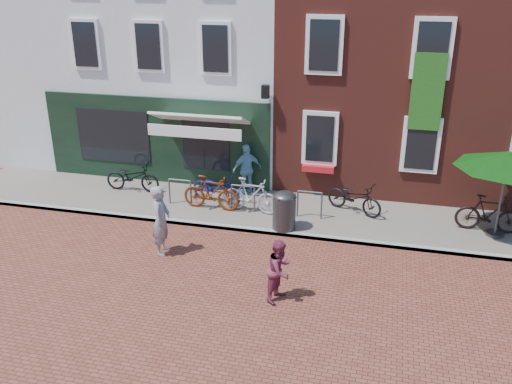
% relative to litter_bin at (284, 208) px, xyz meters
% --- Properties ---
extents(ground, '(80.00, 80.00, 0.00)m').
position_rel_litter_bin_xyz_m(ground, '(0.07, -0.30, -0.71)').
color(ground, brown).
extents(sidewalk, '(24.00, 3.00, 0.10)m').
position_rel_litter_bin_xyz_m(sidewalk, '(1.07, 1.20, -0.66)').
color(sidewalk, slate).
rests_on(sidewalk, ground).
extents(building_stucco, '(8.00, 8.00, 9.00)m').
position_rel_litter_bin_xyz_m(building_stucco, '(-4.93, 6.70, 3.79)').
color(building_stucco, silver).
rests_on(building_stucco, ground).
extents(building_brick_mid, '(6.00, 8.00, 10.00)m').
position_rel_litter_bin_xyz_m(building_brick_mid, '(2.07, 6.70, 4.29)').
color(building_brick_mid, maroon).
rests_on(building_brick_mid, ground).
extents(filler_left, '(7.00, 8.00, 9.00)m').
position_rel_litter_bin_xyz_m(filler_left, '(-12.43, 6.70, 3.79)').
color(filler_left, silver).
rests_on(filler_left, ground).
extents(litter_bin, '(0.64, 0.64, 1.18)m').
position_rel_litter_bin_xyz_m(litter_bin, '(0.00, 0.00, 0.00)').
color(litter_bin, '#343437').
rests_on(litter_bin, sidewalk).
extents(parasol, '(2.70, 2.70, 2.50)m').
position_rel_litter_bin_xyz_m(parasol, '(5.67, 1.00, 1.64)').
color(parasol, '#4C4C4F').
rests_on(parasol, sidewalk).
extents(woman, '(0.52, 0.72, 1.85)m').
position_rel_litter_bin_xyz_m(woman, '(-2.80, -1.96, 0.22)').
color(woman, gray).
rests_on(woman, ground).
extents(boy, '(0.74, 0.84, 1.44)m').
position_rel_litter_bin_xyz_m(boy, '(0.56, -3.32, 0.01)').
color(boy, maroon).
rests_on(boy, ground).
extents(cafe_person, '(1.01, 0.90, 1.64)m').
position_rel_litter_bin_xyz_m(cafe_person, '(-1.68, 2.30, 0.21)').
color(cafe_person, '#70ABC4').
rests_on(cafe_person, sidewalk).
extents(bicycle_0, '(1.83, 0.69, 0.95)m').
position_rel_litter_bin_xyz_m(bicycle_0, '(-5.35, 1.59, -0.13)').
color(bicycle_0, black).
rests_on(bicycle_0, sidewalk).
extents(bicycle_1, '(1.78, 0.58, 1.06)m').
position_rel_litter_bin_xyz_m(bicycle_1, '(-2.39, 0.80, -0.08)').
color(bicycle_1, '#602209').
rests_on(bicycle_1, sidewalk).
extents(bicycle_2, '(1.92, 1.22, 0.95)m').
position_rel_litter_bin_xyz_m(bicycle_2, '(-2.39, 1.29, -0.13)').
color(bicycle_2, '#100F5A').
rests_on(bicycle_2, sidewalk).
extents(bicycle_3, '(1.81, 0.73, 1.06)m').
position_rel_litter_bin_xyz_m(bicycle_3, '(-1.18, 0.88, -0.08)').
color(bicycle_3, '#9A9A9C').
rests_on(bicycle_3, sidewalk).
extents(bicycle_4, '(1.90, 1.38, 0.95)m').
position_rel_litter_bin_xyz_m(bicycle_4, '(1.80, 1.60, -0.13)').
color(bicycle_4, black).
rests_on(bicycle_4, sidewalk).
extents(bicycle_5, '(1.78, 0.57, 1.06)m').
position_rel_litter_bin_xyz_m(bicycle_5, '(5.48, 1.19, -0.08)').
color(bicycle_5, black).
rests_on(bicycle_5, sidewalk).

